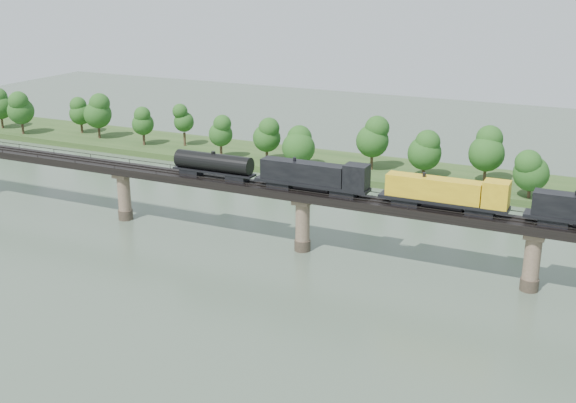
% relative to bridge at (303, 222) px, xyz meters
% --- Properties ---
extents(ground, '(400.00, 400.00, 0.00)m').
position_rel_bridge_xyz_m(ground, '(0.00, -30.00, -5.46)').
color(ground, '#3B4B3C').
rests_on(ground, ground).
extents(far_bank, '(300.00, 24.00, 1.60)m').
position_rel_bridge_xyz_m(far_bank, '(0.00, 55.00, -4.66)').
color(far_bank, '#2A451B').
rests_on(far_bank, ground).
extents(bridge, '(236.00, 30.00, 11.50)m').
position_rel_bridge_xyz_m(bridge, '(0.00, 0.00, 0.00)').
color(bridge, '#473A2D').
rests_on(bridge, ground).
extents(bridge_superstructure, '(220.00, 4.90, 0.75)m').
position_rel_bridge_xyz_m(bridge_superstructure, '(0.00, 0.00, 6.33)').
color(bridge_superstructure, black).
rests_on(bridge_superstructure, bridge).
extents(far_treeline, '(289.06, 17.54, 13.60)m').
position_rel_bridge_xyz_m(far_treeline, '(-8.21, 50.52, 3.37)').
color(far_treeline, '#382619').
rests_on(far_treeline, far_bank).
extents(freight_train, '(86.11, 3.35, 5.93)m').
position_rel_bridge_xyz_m(freight_train, '(17.54, 0.00, 8.87)').
color(freight_train, black).
rests_on(freight_train, bridge).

